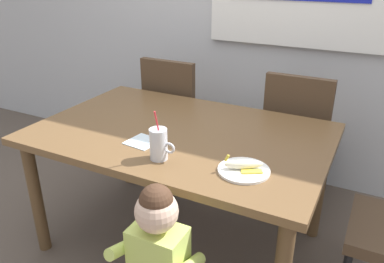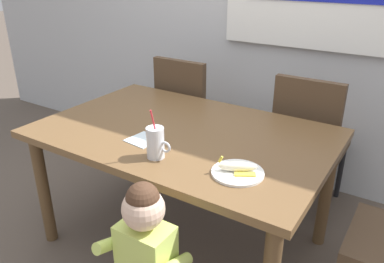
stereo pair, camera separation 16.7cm
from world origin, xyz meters
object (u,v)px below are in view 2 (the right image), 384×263
(toddler_standing, at_px, (146,250))
(snack_plate, at_px, (238,173))
(milk_cup, at_px, (156,144))
(dining_table, at_px, (183,144))
(dining_chair_right, at_px, (308,137))
(peeled_banana, at_px, (238,167))
(dining_chair_left, at_px, (188,111))
(paper_napkin, at_px, (144,140))

(toddler_standing, xyz_separation_m, snack_plate, (0.20, 0.40, 0.23))
(toddler_standing, relative_size, milk_cup, 3.35)
(dining_table, relative_size, dining_chair_right, 1.64)
(peeled_banana, bearing_deg, dining_chair_left, 132.59)
(dining_chair_left, height_order, toddler_standing, dining_chair_left)
(dining_chair_left, xyz_separation_m, snack_plate, (0.89, -0.98, 0.21))
(dining_chair_right, xyz_separation_m, peeled_banana, (-0.03, -0.99, 0.24))
(dining_chair_left, bearing_deg, toddler_standing, 116.68)
(dining_chair_right, relative_size, snack_plate, 4.17)
(dining_chair_right, relative_size, toddler_standing, 1.15)
(paper_napkin, bearing_deg, dining_chair_left, 109.60)
(dining_chair_right, bearing_deg, dining_chair_left, 1.43)
(dining_table, height_order, snack_plate, snack_plate)
(dining_chair_left, relative_size, milk_cup, 3.84)
(paper_napkin, bearing_deg, dining_table, 64.67)
(dining_chair_left, relative_size, toddler_standing, 1.15)
(snack_plate, xyz_separation_m, peeled_banana, (-0.00, 0.01, 0.03))
(snack_plate, bearing_deg, dining_table, 150.23)
(snack_plate, bearing_deg, dining_chair_left, 132.47)
(toddler_standing, distance_m, paper_napkin, 0.62)
(dining_chair_left, xyz_separation_m, milk_cup, (0.50, -1.04, 0.27))
(toddler_standing, relative_size, peeled_banana, 4.78)
(dining_table, height_order, paper_napkin, paper_napkin)
(toddler_standing, xyz_separation_m, peeled_banana, (0.20, 0.40, 0.25))
(toddler_standing, relative_size, snack_plate, 3.64)
(toddler_standing, bearing_deg, peeled_banana, 63.41)
(toddler_standing, distance_m, peeled_banana, 0.52)
(dining_chair_left, bearing_deg, milk_cup, 115.64)
(dining_table, bearing_deg, milk_cup, -78.36)
(milk_cup, distance_m, snack_plate, 0.40)
(dining_table, relative_size, snack_plate, 6.86)
(dining_chair_left, height_order, dining_chair_right, same)
(toddler_standing, xyz_separation_m, milk_cup, (-0.19, 0.33, 0.29))
(snack_plate, distance_m, peeled_banana, 0.03)
(snack_plate, bearing_deg, paper_napkin, 175.10)
(dining_chair_left, distance_m, peeled_banana, 1.34)
(dining_chair_left, bearing_deg, dining_table, 121.26)
(dining_table, bearing_deg, dining_chair_left, 121.26)
(dining_chair_right, bearing_deg, snack_plate, 88.44)
(dining_chair_left, xyz_separation_m, paper_napkin, (0.33, -0.93, 0.21))
(toddler_standing, height_order, milk_cup, milk_cup)
(dining_table, height_order, milk_cup, milk_cup)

